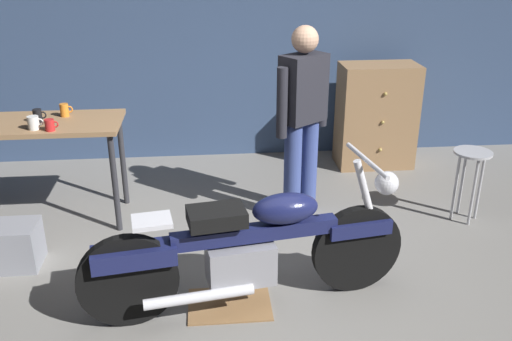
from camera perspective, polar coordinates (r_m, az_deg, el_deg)
ground_plane at (r=4.01m, az=1.78°, el=-12.50°), size 12.00×12.00×0.00m
back_wall at (r=6.11m, az=-1.40°, el=15.64°), size 8.00×0.12×3.10m
workbench at (r=4.99m, az=-20.91°, el=3.45°), size 1.30×0.64×0.90m
motorcycle at (r=3.67m, az=-0.57°, el=-7.81°), size 2.17×0.70×1.00m
person_standing at (r=4.72m, az=4.76°, el=5.59°), size 0.48×0.40×1.67m
shop_stool at (r=5.10m, az=21.08°, el=0.35°), size 0.32×0.32×0.64m
wooden_dresser at (r=6.09m, az=12.17°, el=5.48°), size 0.80×0.47×1.10m
drip_tray at (r=3.91m, az=-2.71°, el=-13.50°), size 0.56×0.40×0.01m
storage_bin at (r=4.62m, az=-23.87°, el=-7.03°), size 0.44×0.32×0.34m
mug_white_ceramic at (r=4.76m, az=-21.75°, el=4.55°), size 0.12×0.09×0.11m
mug_black_matte at (r=4.93m, az=-21.37°, el=5.23°), size 0.11×0.07×0.11m
mug_orange_travel at (r=5.02m, az=-18.94°, el=5.86°), size 0.11×0.07×0.11m
mug_red_diner at (r=4.69m, az=-20.29°, el=4.38°), size 0.11×0.07×0.09m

